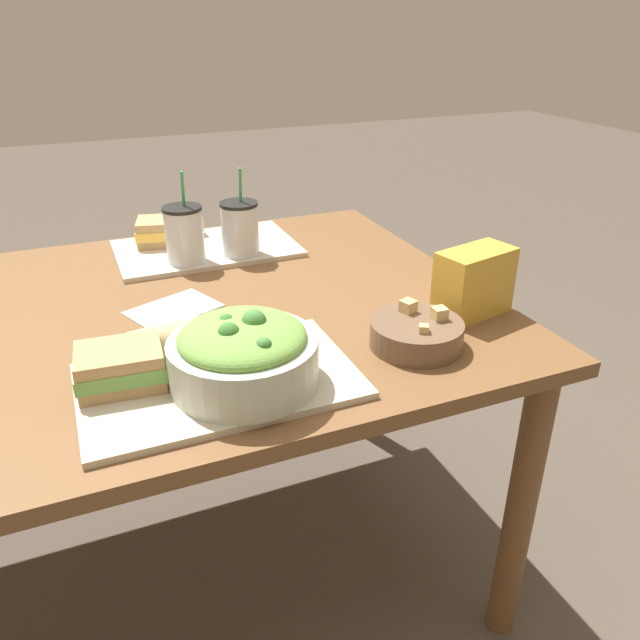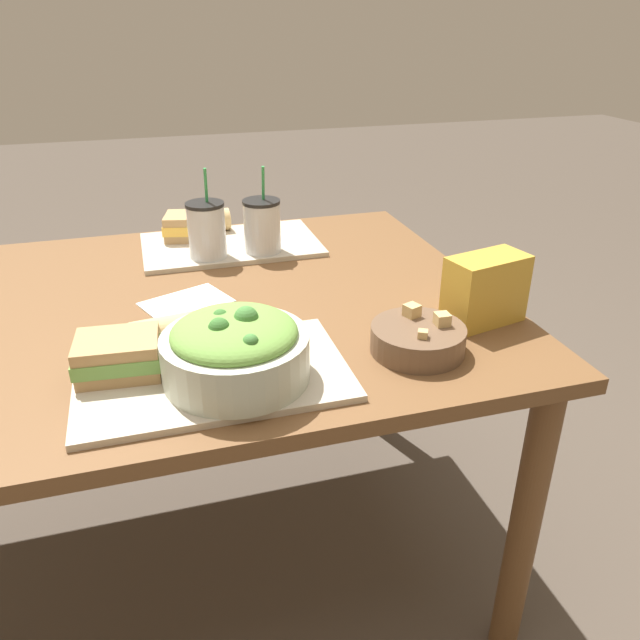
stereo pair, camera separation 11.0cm
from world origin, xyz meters
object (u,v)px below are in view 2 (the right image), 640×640
at_px(sandwich_far, 190,226).
at_px(chip_bag, 485,290).
at_px(sandwich_near, 118,355).
at_px(drink_cup_dark, 207,232).
at_px(salad_bowl, 235,348).
at_px(soup_bowl, 418,338).
at_px(baguette_near, 170,332).
at_px(napkin_folded, 186,302).
at_px(baguette_far, 212,220).
at_px(drink_cup_red, 262,227).

height_order(sandwich_far, chip_bag, chip_bag).
height_order(sandwich_near, drink_cup_dark, drink_cup_dark).
height_order(salad_bowl, soup_bowl, salad_bowl).
xyz_separation_m(baguette_near, napkin_folded, (0.04, 0.21, -0.04)).
xyz_separation_m(sandwich_near, napkin_folded, (0.13, 0.27, -0.04)).
bearing_deg(soup_bowl, chip_bag, 23.81).
distance_m(salad_bowl, chip_bag, 0.51).
xyz_separation_m(salad_bowl, chip_bag, (0.50, 0.09, 0.00)).
bearing_deg(soup_bowl, napkin_folded, 139.31).
height_order(sandwich_near, baguette_far, sandwich_near).
xyz_separation_m(baguette_near, chip_bag, (0.59, -0.04, 0.03)).
bearing_deg(drink_cup_red, soup_bowl, -73.26).
distance_m(baguette_near, napkin_folded, 0.22).
distance_m(drink_cup_red, napkin_folded, 0.32).
xyz_separation_m(sandwich_far, napkin_folded, (-0.05, -0.38, -0.04)).
distance_m(sandwich_near, baguette_near, 0.11).
bearing_deg(baguette_far, drink_cup_dark, 166.45).
bearing_deg(baguette_near, chip_bag, -101.92).
xyz_separation_m(baguette_far, drink_cup_red, (0.10, -0.19, 0.03)).
bearing_deg(baguette_near, sandwich_far, -17.21).
bearing_deg(baguette_far, soup_bowl, -163.66).
bearing_deg(baguette_far, drink_cup_red, -155.76).
bearing_deg(sandwich_far, napkin_folded, -84.28).
bearing_deg(sandwich_near, drink_cup_dark, 71.81).
relative_size(sandwich_near, baguette_near, 1.08).
distance_m(drink_cup_red, chip_bag, 0.58).
xyz_separation_m(soup_bowl, sandwich_far, (-0.33, 0.70, 0.02)).
bearing_deg(salad_bowl, sandwich_far, 89.95).
bearing_deg(baguette_near, salad_bowl, -152.66).
relative_size(sandwich_far, baguette_far, 1.47).
distance_m(baguette_far, napkin_folded, 0.43).
bearing_deg(salad_bowl, drink_cup_red, 74.19).
distance_m(baguette_far, drink_cup_red, 0.22).
height_order(sandwich_near, chip_bag, chip_bag).
relative_size(salad_bowl, sandwich_near, 1.64).
relative_size(soup_bowl, drink_cup_red, 0.80).
relative_size(soup_bowl, baguette_far, 1.66).
relative_size(drink_cup_dark, napkin_folded, 1.06).
relative_size(sandwich_near, drink_cup_red, 0.69).
xyz_separation_m(baguette_near, sandwich_far, (0.10, 0.58, 0.00)).
bearing_deg(baguette_far, salad_bowl, 172.04).
height_order(sandwich_near, sandwich_far, same).
bearing_deg(sandwich_far, drink_cup_red, -29.45).
xyz_separation_m(salad_bowl, drink_cup_dark, (0.03, 0.57, 0.01)).
bearing_deg(sandwich_near, chip_bag, 6.43).
bearing_deg(baguette_near, drink_cup_dark, -23.61).
bearing_deg(drink_cup_dark, drink_cup_red, -0.00).
relative_size(drink_cup_red, napkin_folded, 1.04).
bearing_deg(drink_cup_red, baguette_near, -120.57).
xyz_separation_m(sandwich_near, sandwich_far, (0.18, 0.65, 0.00)).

